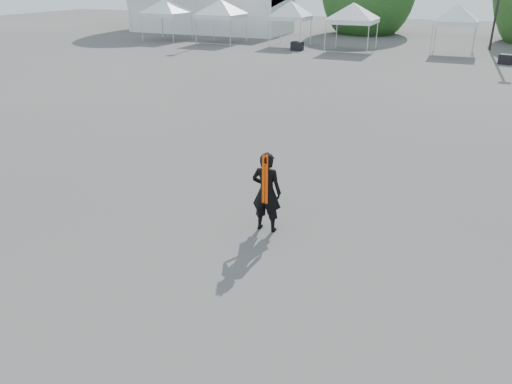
% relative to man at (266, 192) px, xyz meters
% --- Properties ---
extents(ground, '(120.00, 120.00, 0.00)m').
position_rel_man_xyz_m(ground, '(1.16, 0.99, -0.88)').
color(ground, '#474442').
rests_on(ground, ground).
extents(marquee, '(15.00, 6.25, 4.23)m').
position_rel_man_xyz_m(marquee, '(-20.84, 35.99, 1.09)').
color(marquee, white).
rests_on(marquee, ground).
extents(tent_a, '(4.57, 4.57, 3.88)m').
position_rel_man_xyz_m(tent_a, '(-21.21, 28.85, 2.18)').
color(tent_a, silver).
rests_on(tent_a, ground).
extents(tent_b, '(4.63, 4.63, 3.88)m').
position_rel_man_xyz_m(tent_b, '(-16.08, 29.02, 2.18)').
color(tent_b, silver).
rests_on(tent_b, ground).
extents(tent_c, '(3.86, 3.86, 3.88)m').
position_rel_man_xyz_m(tent_c, '(-10.24, 29.36, 2.18)').
color(tent_c, silver).
rests_on(tent_c, ground).
extents(tent_d, '(4.61, 4.61, 3.88)m').
position_rel_man_xyz_m(tent_d, '(-5.18, 28.41, 2.18)').
color(tent_d, silver).
rests_on(tent_d, ground).
extents(tent_e, '(4.06, 4.06, 3.88)m').
position_rel_man_xyz_m(tent_e, '(1.71, 29.77, 2.18)').
color(tent_e, silver).
rests_on(tent_e, ground).
extents(man, '(0.66, 0.44, 1.76)m').
position_rel_man_xyz_m(man, '(0.00, 0.00, 0.00)').
color(man, black).
rests_on(man, ground).
extents(crate_west, '(0.86, 0.69, 0.64)m').
position_rel_man_xyz_m(crate_west, '(-8.82, 26.99, -0.56)').
color(crate_west, black).
rests_on(crate_west, ground).
extents(crate_mid, '(0.92, 0.80, 0.61)m').
position_rel_man_xyz_m(crate_mid, '(5.11, 26.31, -0.58)').
color(crate_mid, black).
rests_on(crate_mid, ground).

